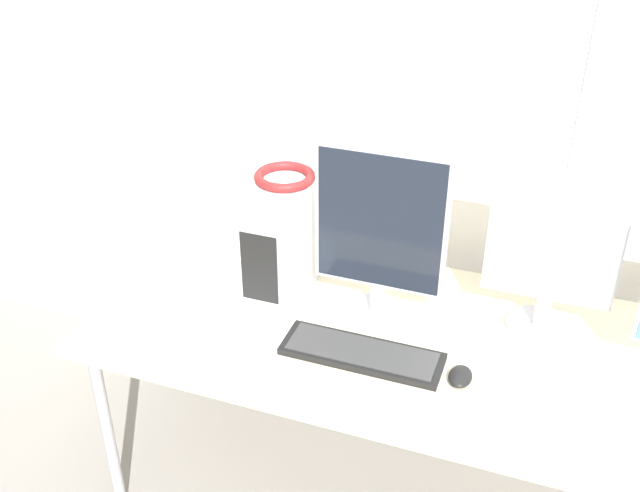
{
  "coord_description": "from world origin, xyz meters",
  "views": [
    {
      "loc": [
        0.26,
        -1.4,
        2.17
      ],
      "look_at": [
        -0.41,
        0.43,
        1.0
      ],
      "focal_mm": 42.0,
      "sensor_mm": 36.0,
      "label": 1
    }
  ],
  "objects_px": {
    "pc_tower": "(286,235)",
    "keyboard": "(362,354)",
    "monitor_right_near": "(552,253)",
    "mouse": "(460,376)",
    "monitor_main": "(380,233)",
    "headphones": "(285,177)",
    "cell_phone": "(204,327)"
  },
  "relations": [
    {
      "from": "monitor_main",
      "to": "monitor_right_near",
      "type": "distance_m",
      "value": 0.51
    },
    {
      "from": "headphones",
      "to": "monitor_right_near",
      "type": "height_order",
      "value": "monitor_right_near"
    },
    {
      "from": "pc_tower",
      "to": "mouse",
      "type": "height_order",
      "value": "pc_tower"
    },
    {
      "from": "headphones",
      "to": "cell_phone",
      "type": "xyz_separation_m",
      "value": [
        -0.16,
        -0.32,
        -0.41
      ]
    },
    {
      "from": "headphones",
      "to": "monitor_right_near",
      "type": "relative_size",
      "value": 0.37
    },
    {
      "from": "headphones",
      "to": "mouse",
      "type": "xyz_separation_m",
      "value": [
        0.65,
        -0.29,
        -0.4
      ]
    },
    {
      "from": "monitor_right_near",
      "to": "keyboard",
      "type": "height_order",
      "value": "monitor_right_near"
    },
    {
      "from": "headphones",
      "to": "cell_phone",
      "type": "distance_m",
      "value": 0.54
    },
    {
      "from": "headphones",
      "to": "mouse",
      "type": "height_order",
      "value": "headphones"
    },
    {
      "from": "headphones",
      "to": "monitor_main",
      "type": "height_order",
      "value": "monitor_main"
    },
    {
      "from": "monitor_main",
      "to": "pc_tower",
      "type": "bearing_deg",
      "value": 169.14
    },
    {
      "from": "keyboard",
      "to": "monitor_right_near",
      "type": "bearing_deg",
      "value": 33.79
    },
    {
      "from": "mouse",
      "to": "cell_phone",
      "type": "relative_size",
      "value": 0.77
    },
    {
      "from": "monitor_main",
      "to": "keyboard",
      "type": "distance_m",
      "value": 0.37
    },
    {
      "from": "mouse",
      "to": "cell_phone",
      "type": "height_order",
      "value": "mouse"
    },
    {
      "from": "mouse",
      "to": "monitor_right_near",
      "type": "bearing_deg",
      "value": 60.64
    },
    {
      "from": "keyboard",
      "to": "cell_phone",
      "type": "height_order",
      "value": "keyboard"
    },
    {
      "from": "headphones",
      "to": "pc_tower",
      "type": "bearing_deg",
      "value": -90.0
    },
    {
      "from": "monitor_main",
      "to": "monitor_right_near",
      "type": "bearing_deg",
      "value": 12.2
    },
    {
      "from": "pc_tower",
      "to": "mouse",
      "type": "relative_size",
      "value": 4.44
    },
    {
      "from": "monitor_main",
      "to": "cell_phone",
      "type": "bearing_deg",
      "value": -153.0
    },
    {
      "from": "pc_tower",
      "to": "monitor_main",
      "type": "bearing_deg",
      "value": -10.86
    },
    {
      "from": "cell_phone",
      "to": "headphones",
      "type": "bearing_deg",
      "value": 63.13
    },
    {
      "from": "pc_tower",
      "to": "keyboard",
      "type": "distance_m",
      "value": 0.49
    },
    {
      "from": "pc_tower",
      "to": "monitor_right_near",
      "type": "relative_size",
      "value": 0.82
    },
    {
      "from": "headphones",
      "to": "keyboard",
      "type": "distance_m",
      "value": 0.6
    },
    {
      "from": "headphones",
      "to": "monitor_right_near",
      "type": "xyz_separation_m",
      "value": [
        0.84,
        0.04,
        -0.13
      ]
    },
    {
      "from": "monitor_main",
      "to": "headphones",
      "type": "bearing_deg",
      "value": 169.0
    },
    {
      "from": "headphones",
      "to": "monitor_main",
      "type": "bearing_deg",
      "value": -11.0
    },
    {
      "from": "pc_tower",
      "to": "keyboard",
      "type": "xyz_separation_m",
      "value": [
        0.35,
        -0.28,
        -0.19
      ]
    },
    {
      "from": "pc_tower",
      "to": "keyboard",
      "type": "bearing_deg",
      "value": -38.23
    },
    {
      "from": "pc_tower",
      "to": "cell_phone",
      "type": "bearing_deg",
      "value": -116.37
    }
  ]
}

